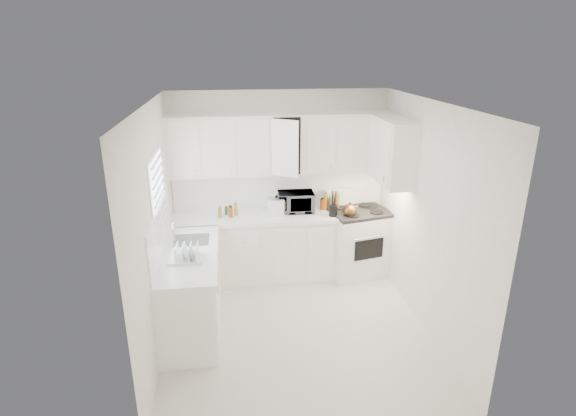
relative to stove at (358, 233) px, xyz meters
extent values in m
plane|color=silver|center=(-1.08, -1.25, -0.62)|extent=(3.20, 3.20, 0.00)
plane|color=white|center=(-1.08, -1.25, 1.98)|extent=(3.20, 3.20, 0.00)
plane|color=white|center=(-1.08, 0.35, 0.68)|extent=(3.00, 0.00, 3.00)
plane|color=white|center=(-1.08, -2.85, 0.68)|extent=(3.00, 0.00, 3.00)
plane|color=white|center=(-2.58, -1.25, 0.68)|extent=(0.00, 3.20, 3.20)
plane|color=white|center=(0.42, -1.25, 0.68)|extent=(0.00, 3.20, 3.20)
cube|color=white|center=(-1.47, 0.04, 0.31)|extent=(2.24, 0.64, 0.05)
cube|color=white|center=(-2.27, -1.05, 0.31)|extent=(0.64, 1.62, 0.05)
cube|color=white|center=(-1.08, 0.34, 0.61)|extent=(2.98, 0.02, 0.55)
cube|color=white|center=(-2.57, -1.05, 0.61)|extent=(0.02, 1.60, 0.55)
imported|color=gray|center=(-0.88, 0.14, 0.50)|extent=(0.50, 0.29, 0.34)
cylinder|color=white|center=(-1.16, 0.19, 0.47)|extent=(0.12, 0.12, 0.27)
cylinder|color=olive|center=(-1.93, 0.17, 0.40)|extent=(0.06, 0.06, 0.13)
cylinder|color=#267238|center=(-1.85, 0.08, 0.40)|extent=(0.06, 0.06, 0.13)
cylinder|color=#A34315|center=(-1.78, 0.17, 0.40)|extent=(0.06, 0.06, 0.13)
cylinder|color=gold|center=(-1.70, 0.08, 0.40)|extent=(0.06, 0.06, 0.13)
cylinder|color=#A34315|center=(-0.50, 0.21, 0.43)|extent=(0.06, 0.06, 0.19)
cylinder|color=gold|center=(-0.44, 0.15, 0.43)|extent=(0.06, 0.06, 0.19)
cylinder|color=brown|center=(-0.39, 0.21, 0.43)|extent=(0.06, 0.06, 0.19)
cylinder|color=black|center=(-0.33, 0.15, 0.43)|extent=(0.06, 0.06, 0.19)
cylinder|color=olive|center=(-0.28, 0.21, 0.43)|extent=(0.06, 0.06, 0.19)
camera|label=1|loc=(-1.78, -5.84, 2.53)|focal=28.54mm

